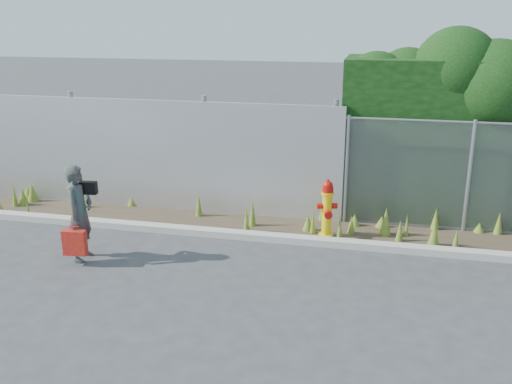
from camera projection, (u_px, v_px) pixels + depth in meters
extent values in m
plane|color=#3A3A3D|center=(255.00, 288.00, 8.24)|extent=(80.00, 80.00, 0.00)
cube|color=#ABA79A|center=(278.00, 238.00, 9.90)|extent=(16.00, 0.22, 0.12)
cube|color=#403224|center=(284.00, 229.00, 10.47)|extent=(16.00, 1.20, 0.01)
cone|color=#506C20|center=(199.00, 206.00, 11.04)|extent=(0.14, 0.14, 0.45)
cone|color=#506C20|center=(28.00, 210.00, 11.07)|extent=(0.09, 0.09, 0.29)
cone|color=#506C20|center=(23.00, 197.00, 11.69)|extent=(0.22, 0.22, 0.36)
cone|color=#506C20|center=(0.00, 208.00, 11.27)|extent=(0.15, 0.15, 0.23)
cone|color=#506C20|center=(33.00, 193.00, 11.92)|extent=(0.24, 0.24, 0.40)
cone|color=#506C20|center=(132.00, 199.00, 11.67)|extent=(0.20, 0.20, 0.30)
cone|color=#506C20|center=(407.00, 226.00, 10.05)|extent=(0.08, 0.08, 0.42)
cone|color=#506C20|center=(434.00, 234.00, 9.61)|extent=(0.20, 0.20, 0.48)
cone|color=#506C20|center=(324.00, 208.00, 10.82)|extent=(0.21, 0.21, 0.51)
cone|color=#506C20|center=(308.00, 224.00, 10.32)|extent=(0.19, 0.19, 0.30)
cone|color=#506C20|center=(340.00, 227.00, 9.89)|extent=(0.10, 0.10, 0.48)
cone|color=#506C20|center=(386.00, 222.00, 10.09)|extent=(0.20, 0.20, 0.52)
cone|color=#506C20|center=(313.00, 222.00, 10.17)|extent=(0.10, 0.10, 0.46)
cone|color=#506C20|center=(82.00, 200.00, 11.55)|extent=(0.18, 0.18, 0.34)
cone|color=#506C20|center=(479.00, 228.00, 10.25)|extent=(0.20, 0.20, 0.19)
cone|color=#506C20|center=(355.00, 221.00, 10.57)|extent=(0.22, 0.22, 0.23)
cone|color=#506C20|center=(29.00, 188.00, 12.15)|extent=(0.22, 0.22, 0.46)
cone|color=#506C20|center=(246.00, 220.00, 10.22)|extent=(0.13, 0.13, 0.49)
cone|color=#506C20|center=(382.00, 222.00, 10.50)|extent=(0.23, 0.23, 0.22)
cone|color=#506C20|center=(252.00, 213.00, 10.52)|extent=(0.14, 0.14, 0.53)
cone|color=#506C20|center=(351.00, 225.00, 10.17)|extent=(0.15, 0.15, 0.34)
cone|color=#506C20|center=(499.00, 224.00, 10.14)|extent=(0.15, 0.15, 0.42)
cone|color=#506C20|center=(456.00, 239.00, 9.56)|extent=(0.12, 0.12, 0.33)
cone|color=#506C20|center=(436.00, 219.00, 10.36)|extent=(0.16, 0.16, 0.41)
cone|color=#506C20|center=(400.00, 231.00, 9.83)|extent=(0.14, 0.14, 0.39)
cone|color=#506C20|center=(15.00, 196.00, 11.59)|extent=(0.11, 0.11, 0.47)
cube|color=#B5B7BC|center=(130.00, 154.00, 11.38)|extent=(8.50, 0.08, 2.20)
cylinder|color=gray|center=(76.00, 147.00, 11.74)|extent=(0.10, 0.10, 2.30)
cylinder|color=gray|center=(206.00, 154.00, 11.15)|extent=(0.10, 0.10, 2.30)
cylinder|color=gray|center=(334.00, 161.00, 10.63)|extent=(0.10, 0.10, 2.30)
cylinder|color=gray|center=(346.00, 170.00, 10.50)|extent=(0.07, 0.07, 2.05)
cylinder|color=gray|center=(469.00, 177.00, 10.06)|extent=(0.07, 0.07, 2.05)
sphere|color=black|center=(376.00, 85.00, 10.84)|extent=(1.29, 1.29, 1.29)
sphere|color=black|center=(407.00, 82.00, 10.95)|extent=(1.32, 1.32, 1.32)
sphere|color=black|center=(456.00, 70.00, 10.43)|extent=(1.57, 1.57, 1.57)
sphere|color=black|center=(494.00, 88.00, 10.32)|extent=(1.74, 1.74, 1.74)
cylinder|color=yellow|center=(326.00, 235.00, 10.10)|extent=(0.26, 0.26, 0.06)
cylinder|color=yellow|center=(327.00, 216.00, 9.99)|extent=(0.17, 0.17, 0.79)
cylinder|color=yellow|center=(328.00, 193.00, 9.86)|extent=(0.22, 0.22, 0.05)
cylinder|color=#B20F0A|center=(328.00, 190.00, 9.84)|extent=(0.20, 0.20, 0.09)
sphere|color=#B20F0A|center=(328.00, 186.00, 9.82)|extent=(0.18, 0.18, 0.18)
cylinder|color=#B20F0A|center=(328.00, 181.00, 9.80)|extent=(0.05, 0.05, 0.05)
cylinder|color=#B20F0A|center=(320.00, 205.00, 9.96)|extent=(0.09, 0.10, 0.10)
cylinder|color=#B20F0A|center=(335.00, 206.00, 9.91)|extent=(0.09, 0.10, 0.10)
cylinder|color=#B20F0A|center=(326.00, 214.00, 9.85)|extent=(0.14, 0.11, 0.14)
imported|color=#0F645A|center=(80.00, 213.00, 8.99)|extent=(0.39, 0.58, 1.56)
cube|color=#C3390B|center=(75.00, 243.00, 8.85)|extent=(0.36, 0.13, 0.40)
cylinder|color=#C3390B|center=(73.00, 227.00, 8.77)|extent=(0.17, 0.02, 0.02)
cube|color=black|center=(88.00, 188.00, 8.94)|extent=(0.27, 0.11, 0.20)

